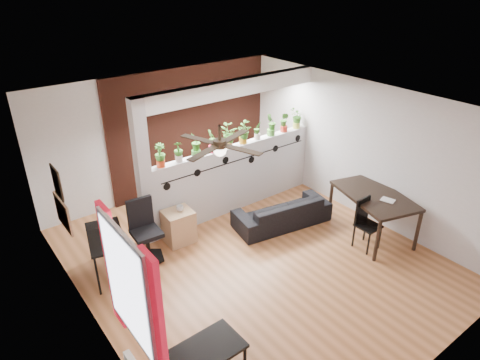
# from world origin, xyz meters

# --- Properties ---
(room_shell) EXTENTS (6.30, 7.10, 2.90)m
(room_shell) POSITION_xyz_m (0.00, 0.00, 1.30)
(room_shell) COLOR #925730
(room_shell) RESTS_ON ground
(partition_wall) EXTENTS (3.60, 0.18, 1.35)m
(partition_wall) POSITION_xyz_m (0.80, 1.50, 0.68)
(partition_wall) COLOR #BCBCC1
(partition_wall) RESTS_ON ground
(ceiling_header) EXTENTS (3.60, 0.18, 0.30)m
(ceiling_header) POSITION_xyz_m (0.80, 1.50, 2.45)
(ceiling_header) COLOR white
(ceiling_header) RESTS_ON room_shell
(pier_column) EXTENTS (0.22, 0.20, 2.60)m
(pier_column) POSITION_xyz_m (-1.11, 1.50, 1.30)
(pier_column) COLOR #BCBCC1
(pier_column) RESTS_ON ground
(brick_panel) EXTENTS (3.90, 0.05, 2.60)m
(brick_panel) POSITION_xyz_m (0.80, 2.97, 1.30)
(brick_panel) COLOR #9C422D
(brick_panel) RESTS_ON ground
(vine_decal) EXTENTS (3.31, 0.01, 0.30)m
(vine_decal) POSITION_xyz_m (0.80, 1.40, 1.08)
(vine_decal) COLOR black
(vine_decal) RESTS_ON partition_wall
(window_assembly) EXTENTS (0.09, 1.30, 1.55)m
(window_assembly) POSITION_xyz_m (-2.56, -1.20, 1.51)
(window_assembly) COLOR white
(window_assembly) RESTS_ON room_shell
(corkboard) EXTENTS (0.03, 0.60, 0.45)m
(corkboard) POSITION_xyz_m (-2.58, 0.95, 1.35)
(corkboard) COLOR #A1704E
(corkboard) RESTS_ON room_shell
(framed_art) EXTENTS (0.03, 0.34, 0.44)m
(framed_art) POSITION_xyz_m (-2.58, 0.90, 1.85)
(framed_art) COLOR #8C7259
(framed_art) RESTS_ON room_shell
(ceiling_fan) EXTENTS (1.19, 1.19, 0.43)m
(ceiling_fan) POSITION_xyz_m (-0.80, -0.30, 2.31)
(ceiling_fan) COLOR black
(ceiling_fan) RESTS_ON room_shell
(potted_plant_0) EXTENTS (0.25, 0.22, 0.41)m
(potted_plant_0) POSITION_xyz_m (-0.78, 1.50, 1.57)
(potted_plant_0) COLOR red
(potted_plant_0) RESTS_ON partition_wall
(potted_plant_1) EXTENTS (0.22, 0.20, 0.37)m
(potted_plant_1) POSITION_xyz_m (-0.43, 1.50, 1.55)
(potted_plant_1) COLOR silver
(potted_plant_1) RESTS_ON partition_wall
(potted_plant_2) EXTENTS (0.30, 0.30, 0.45)m
(potted_plant_2) POSITION_xyz_m (-0.08, 1.50, 1.59)
(potted_plant_2) COLOR #3A802E
(potted_plant_2) RESTS_ON partition_wall
(potted_plant_3) EXTENTS (0.25, 0.22, 0.43)m
(potted_plant_3) POSITION_xyz_m (0.27, 1.50, 1.58)
(potted_plant_3) COLOR #C61F41
(potted_plant_3) RESTS_ON partition_wall
(potted_plant_4) EXTENTS (0.28, 0.29, 0.45)m
(potted_plant_4) POSITION_xyz_m (0.62, 1.50, 1.59)
(potted_plant_4) COLOR gold
(potted_plant_4) RESTS_ON partition_wall
(potted_plant_5) EXTENTS (0.20, 0.23, 0.42)m
(potted_plant_5) POSITION_xyz_m (0.98, 1.50, 1.57)
(potted_plant_5) COLOR orange
(potted_plant_5) RESTS_ON partition_wall
(potted_plant_6) EXTENTS (0.19, 0.17, 0.36)m
(potted_plant_6) POSITION_xyz_m (1.33, 1.50, 1.54)
(potted_plant_6) COLOR white
(potted_plant_6) RESTS_ON partition_wall
(potted_plant_7) EXTENTS (0.26, 0.22, 0.44)m
(potted_plant_7) POSITION_xyz_m (1.68, 1.50, 1.58)
(potted_plant_7) COLOR #488E33
(potted_plant_7) RESTS_ON partition_wall
(potted_plant_8) EXTENTS (0.23, 0.25, 0.41)m
(potted_plant_8) POSITION_xyz_m (2.03, 1.50, 1.57)
(potted_plant_8) COLOR red
(potted_plant_8) RESTS_ON partition_wall
(potted_plant_9) EXTENTS (0.24, 0.21, 0.41)m
(potted_plant_9) POSITION_xyz_m (2.38, 1.50, 1.57)
(potted_plant_9) COLOR #BFC545
(potted_plant_9) RESTS_ON partition_wall
(sofa) EXTENTS (1.83, 0.97, 0.51)m
(sofa) POSITION_xyz_m (1.11, 0.48, 0.25)
(sofa) COLOR black
(sofa) RESTS_ON ground
(cube_shelf) EXTENTS (0.51, 0.46, 0.60)m
(cube_shelf) POSITION_xyz_m (-0.71, 1.16, 0.30)
(cube_shelf) COLOR #A77F58
(cube_shelf) RESTS_ON ground
(cup) EXTENTS (0.16, 0.16, 0.10)m
(cup) POSITION_xyz_m (-0.66, 1.16, 0.65)
(cup) COLOR gray
(cup) RESTS_ON cube_shelf
(computer_desk) EXTENTS (0.74, 1.08, 0.71)m
(computer_desk) POSITION_xyz_m (-2.03, 1.05, 0.65)
(computer_desk) COLOR black
(computer_desk) RESTS_ON ground
(monitor) EXTENTS (0.35, 0.12, 0.20)m
(monitor) POSITION_xyz_m (-2.03, 1.20, 0.81)
(monitor) COLOR black
(monitor) RESTS_ON computer_desk
(office_chair) EXTENTS (0.55, 0.55, 1.06)m
(office_chair) POSITION_xyz_m (-1.39, 1.05, 0.47)
(office_chair) COLOR black
(office_chair) RESTS_ON ground
(dining_table) EXTENTS (1.28, 1.68, 0.81)m
(dining_table) POSITION_xyz_m (2.16, -0.74, 0.73)
(dining_table) COLOR black
(dining_table) RESTS_ON ground
(book) EXTENTS (0.22, 0.26, 0.02)m
(book) POSITION_xyz_m (2.06, -1.04, 0.82)
(book) COLOR gray
(book) RESTS_ON dining_table
(folding_chair) EXTENTS (0.37, 0.37, 0.91)m
(folding_chair) POSITION_xyz_m (1.76, -0.88, 0.54)
(folding_chair) COLOR black
(folding_chair) RESTS_ON ground
(coffee_table) EXTENTS (0.97, 0.55, 0.45)m
(coffee_table) POSITION_xyz_m (-1.91, -1.48, 0.40)
(coffee_table) COLOR black
(coffee_table) RESTS_ON ground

